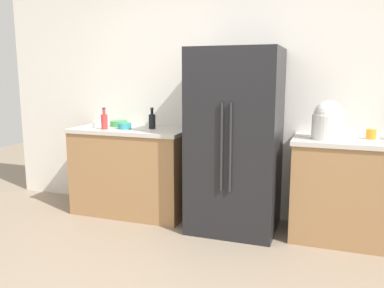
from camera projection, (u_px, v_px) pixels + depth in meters
kitchen_back_panel at (231, 89)px, 4.13m from camera, size 5.45×0.10×2.69m
counter_left at (132, 171)px, 4.28m from camera, size 1.25×0.61×0.93m
counter_right at (380, 193)px, 3.48m from camera, size 1.54×0.61×0.93m
refrigerator at (235, 141)px, 3.77m from camera, size 0.82×0.73×1.74m
rice_cooker at (328, 121)px, 3.47m from camera, size 0.27×0.27×0.34m
bottle_a at (104, 121)px, 4.12m from camera, size 0.07×0.07×0.23m
bottle_b at (152, 121)px, 4.16m from camera, size 0.07×0.07×0.22m
cup_c at (371, 134)px, 3.49m from camera, size 0.08×0.08×0.09m
bowl_a at (99, 124)px, 4.37m from camera, size 0.14×0.14×0.05m
bowl_b at (119, 123)px, 4.37m from camera, size 0.19×0.19×0.06m
bowl_c at (125, 126)px, 4.16m from camera, size 0.14×0.14×0.06m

